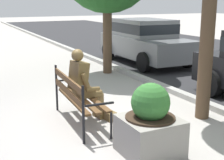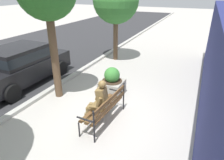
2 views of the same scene
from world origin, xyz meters
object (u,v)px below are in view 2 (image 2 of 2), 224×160
Objects in this scene: park_bench at (106,106)px; bronze_statue_seated at (98,102)px; concrete_planter at (112,84)px; street_tree_far_corner at (116,1)px; parked_car_black at (21,64)px.

bronze_statue_seated is (-0.07, 0.21, 0.12)m from park_bench.
concrete_planter is 4.87m from street_tree_far_corner.
parked_car_black is (-4.42, 2.21, -2.20)m from street_tree_far_corner.
concrete_planter reaches higher than park_bench.
concrete_planter is at bearing -81.01° from parked_car_black.
park_bench is at bearing -103.47° from parked_car_black.
concrete_planter is 3.81m from parked_car_black.
street_tree_far_corner is (5.45, 2.06, 2.49)m from park_bench.
street_tree_far_corner is 1.02× the size of parked_car_black.
street_tree_far_corner is 5.41m from parked_car_black.
bronze_statue_seated is 0.33× the size of street_tree_far_corner.
street_tree_far_corner reaches higher than bronze_statue_seated.
parked_car_black is (1.10, 4.06, 0.17)m from bronze_statue_seated.
street_tree_far_corner is (5.52, 1.85, 2.37)m from bronze_statue_seated.
bronze_statue_seated is at bearing -161.48° from street_tree_far_corner.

